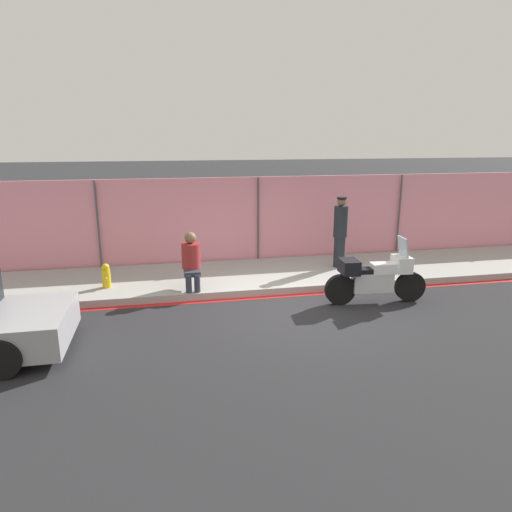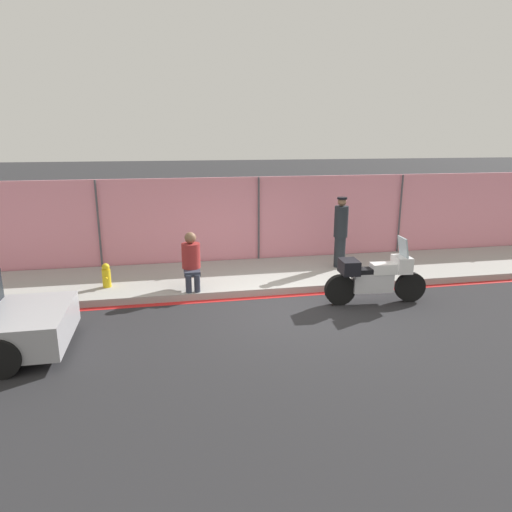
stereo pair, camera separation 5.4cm
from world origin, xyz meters
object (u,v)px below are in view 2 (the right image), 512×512
object	(u,v)px
person_seated_on_curb	(191,258)
fire_hydrant	(106,275)
motorcycle	(375,277)
officer_standing	(341,231)

from	to	relation	value
person_seated_on_curb	fire_hydrant	world-z (taller)	person_seated_on_curb
person_seated_on_curb	fire_hydrant	xyz separation A→B (m)	(-1.91, 0.40, -0.42)
motorcycle	fire_hydrant	distance (m)	6.00
officer_standing	person_seated_on_curb	xyz separation A→B (m)	(-3.91, -0.97, -0.25)
motorcycle	officer_standing	size ratio (longest dim) A/B	1.22
motorcycle	officer_standing	xyz separation A→B (m)	(0.09, 2.30, 0.53)
motorcycle	fire_hydrant	xyz separation A→B (m)	(-5.74, 1.73, -0.14)
officer_standing	fire_hydrant	distance (m)	5.89
fire_hydrant	person_seated_on_curb	bearing A→B (deg)	-11.90
motorcycle	officer_standing	bearing A→B (deg)	91.87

